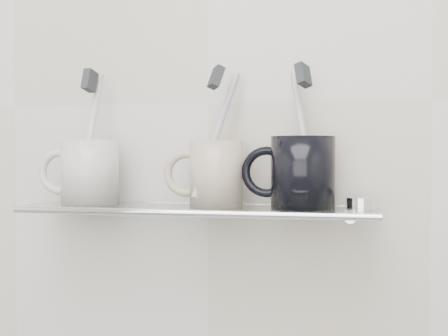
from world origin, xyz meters
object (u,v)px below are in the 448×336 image
(shelf_glass, at_px, (198,209))
(mug_left, at_px, (90,172))
(mug_right, at_px, (303,172))
(mug_center, at_px, (216,174))

(shelf_glass, xyz_separation_m, mug_left, (-0.16, 0.00, 0.05))
(shelf_glass, relative_size, mug_right, 5.10)
(shelf_glass, xyz_separation_m, mug_right, (0.15, 0.00, 0.05))
(mug_left, relative_size, mug_right, 0.96)
(mug_center, xyz_separation_m, mug_right, (0.12, 0.00, 0.00))
(mug_center, distance_m, mug_right, 0.12)
(mug_right, bearing_deg, shelf_glass, -176.34)
(shelf_glass, relative_size, mug_center, 5.43)
(mug_center, bearing_deg, mug_right, 11.27)
(shelf_glass, bearing_deg, mug_left, 178.26)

